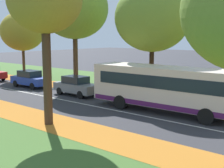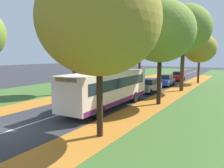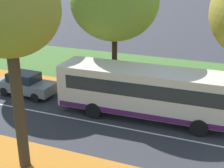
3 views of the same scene
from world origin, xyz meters
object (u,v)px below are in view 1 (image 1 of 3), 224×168
Objects in this scene: tree_right_near at (152,18)px; tree_right_mid at (75,9)px; car_grey_lead at (76,86)px; tree_left_near at (45,1)px; car_blue_following at (30,79)px; bus at (167,87)px; tree_right_far at (22,31)px.

tree_right_near is 8.74m from tree_right_mid.
tree_right_near is 2.12× the size of car_grey_lead.
tree_right_near is 0.87× the size of tree_right_mid.
car_grey_lead is at bearing 119.24° from tree_right_near.
tree_right_near is at bearing -2.34° from tree_left_near.
car_blue_following is (0.00, 6.51, 0.00)m from car_grey_lead.
bus is at bearing -91.39° from car_grey_lead.
bus is at bearing -28.75° from tree_left_near.
tree_right_mid is at bearing 39.69° from tree_left_near.
car_grey_lead is at bearing -132.80° from tree_right_mid.
tree_left_near is 10.50m from car_grey_lead.
tree_left_near is 1.13× the size of tree_right_far.
bus is (-3.58, -21.17, -3.74)m from tree_right_far.
tree_right_near is 2.12× the size of car_blue_following.
car_grey_lead is at bearing 35.86° from tree_left_near.
tree_right_near is at bearing -75.72° from car_blue_following.
tree_right_mid is 9.44m from tree_right_far.
tree_right_mid is 1.35× the size of tree_right_far.
tree_right_far is 0.74× the size of bus.
tree_left_near is at bearing 177.66° from tree_right_near.
tree_left_near is at bearing 151.25° from bus.
tree_right_mid is at bearing -47.78° from car_blue_following.
bus is at bearing -134.69° from tree_right_near.
tree_right_far reaches higher than car_blue_following.
bus is at bearing -90.81° from car_blue_following.
tree_right_near reaches higher than car_grey_lead.
tree_right_mid is 2.44× the size of car_blue_following.
tree_left_near reaches higher than bus.
tree_right_near is (10.01, -0.41, -0.48)m from tree_left_near.
tree_right_far is at bearing 59.39° from tree_left_near.
tree_right_near is at bearing 45.31° from bus.
tree_right_mid reaches higher than car_grey_lead.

